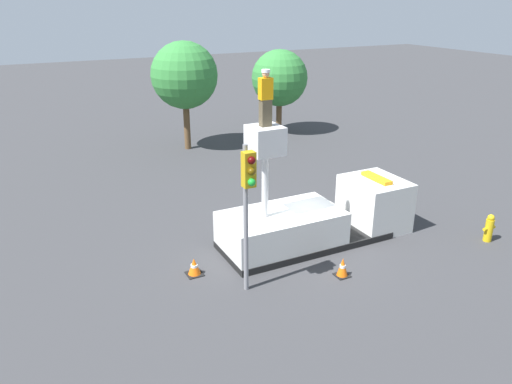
# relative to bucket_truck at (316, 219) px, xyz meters

# --- Properties ---
(ground_plane) EXTENTS (120.00, 120.00, 0.00)m
(ground_plane) POSITION_rel_bucket_truck_xyz_m (-0.46, 0.00, -0.83)
(ground_plane) COLOR #38383A
(bucket_truck) EXTENTS (7.09, 2.36, 4.46)m
(bucket_truck) POSITION_rel_bucket_truck_xyz_m (0.00, 0.00, 0.00)
(bucket_truck) COLOR black
(bucket_truck) RESTS_ON ground
(worker) EXTENTS (0.40, 0.26, 1.75)m
(worker) POSITION_rel_bucket_truck_xyz_m (-2.09, 0.00, 4.51)
(worker) COLOR brown
(worker) RESTS_ON bucket_truck
(traffic_light_pole) EXTENTS (0.34, 0.57, 4.53)m
(traffic_light_pole) POSITION_rel_bucket_truck_xyz_m (-3.66, -1.95, 2.39)
(traffic_light_pole) COLOR gray
(traffic_light_pole) RESTS_ON ground
(fire_hydrant) EXTENTS (0.53, 0.29, 1.04)m
(fire_hydrant) POSITION_rel_bucket_truck_xyz_m (5.52, -2.85, -0.33)
(fire_hydrant) COLOR gold
(fire_hydrant) RESTS_ON ground
(traffic_cone_rear) EXTENTS (0.51, 0.51, 0.57)m
(traffic_cone_rear) POSITION_rel_bucket_truck_xyz_m (-4.76, -0.29, -0.56)
(traffic_cone_rear) COLOR black
(traffic_cone_rear) RESTS_ON ground
(traffic_cone_curbside) EXTENTS (0.44, 0.44, 0.63)m
(traffic_cone_curbside) POSITION_rel_bucket_truck_xyz_m (-0.62, -2.48, -0.53)
(traffic_cone_curbside) COLOR black
(traffic_cone_curbside) RESTS_ON ground
(tree_left_bg) EXTENTS (3.70, 3.70, 6.06)m
(tree_left_bg) POSITION_rel_bucket_truck_xyz_m (-0.19, 13.23, 3.35)
(tree_left_bg) COLOR brown
(tree_left_bg) RESTS_ON ground
(tree_right_bg) EXTENTS (3.49, 3.49, 5.26)m
(tree_right_bg) POSITION_rel_bucket_truck_xyz_m (6.25, 13.94, 2.67)
(tree_right_bg) COLOR brown
(tree_right_bg) RESTS_ON ground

